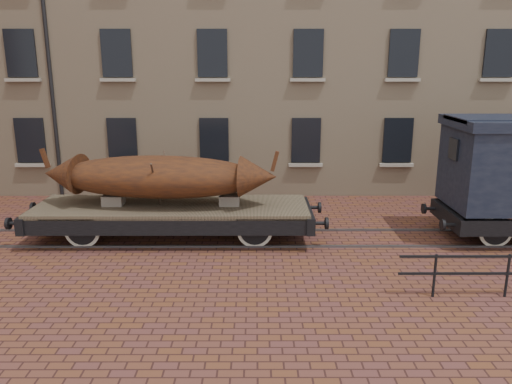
{
  "coord_description": "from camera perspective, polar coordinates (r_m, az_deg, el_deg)",
  "views": [
    {
      "loc": [
        -0.94,
        -13.93,
        4.99
      ],
      "look_at": [
        -0.91,
        0.5,
        1.3
      ],
      "focal_mm": 35.0,
      "sensor_mm": 36.0,
      "label": 1
    }
  ],
  "objects": [
    {
      "name": "rail_track",
      "position": [
        14.82,
        3.55,
        -5.24
      ],
      "size": [
        30.0,
        1.52,
        0.06
      ],
      "color": "#59595E",
      "rests_on": "ground"
    },
    {
      "name": "warehouse_cream",
      "position": [
        24.33,
        9.75,
        18.88
      ],
      "size": [
        40.0,
        10.19,
        14.0
      ],
      "color": "#D1B58F",
      "rests_on": "ground"
    },
    {
      "name": "flatcar_wagon",
      "position": [
        14.74,
        -9.57,
        -2.23
      ],
      "size": [
        8.89,
        2.41,
        1.34
      ],
      "color": "#6E5F49",
      "rests_on": "ground"
    },
    {
      "name": "iron_boat",
      "position": [
        14.54,
        -11.04,
        1.75
      ],
      "size": [
        6.86,
        2.29,
        1.63
      ],
      "color": "#5A2B11",
      "rests_on": "flatcar_wagon"
    },
    {
      "name": "ground",
      "position": [
        14.83,
        3.55,
        -5.35
      ],
      "size": [
        90.0,
        90.0,
        0.0
      ],
      "primitive_type": "plane",
      "color": "brown"
    }
  ]
}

